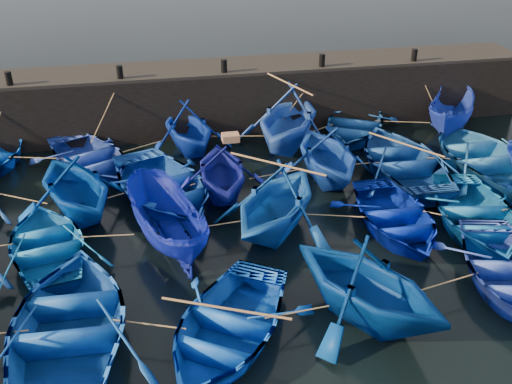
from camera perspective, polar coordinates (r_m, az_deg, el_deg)
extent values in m
plane|color=black|center=(15.63, 2.32, -7.85)|extent=(120.00, 120.00, 0.00)
cube|color=black|center=(24.23, -3.43, 9.40)|extent=(26.00, 2.50, 2.50)
cube|color=black|center=(23.83, -3.52, 12.36)|extent=(26.00, 2.50, 0.12)
cylinder|color=black|center=(23.21, -23.49, 10.38)|extent=(0.24, 0.24, 0.50)
cylinder|color=black|center=(22.70, -13.46, 11.60)|extent=(0.24, 0.24, 0.50)
cylinder|color=black|center=(22.88, -3.22, 12.48)|extent=(0.24, 0.24, 0.50)
cylinder|color=black|center=(23.75, 6.62, 12.95)|extent=(0.24, 0.24, 0.50)
cylinder|color=black|center=(25.23, 15.55, 13.07)|extent=(0.24, 0.24, 0.50)
imported|color=#1F3A9D|center=(21.41, -16.32, 3.30)|extent=(5.21, 5.79, 0.99)
imported|color=#092BA4|center=(22.00, -6.86, 6.49)|extent=(4.09, 4.49, 2.03)
imported|color=blue|center=(22.13, 3.25, 7.53)|extent=(6.07, 6.31, 2.55)
imported|color=navy|center=(23.84, 9.78, 6.75)|extent=(5.31, 5.87, 1.00)
imported|color=navy|center=(24.84, 18.96, 7.37)|extent=(3.94, 4.53, 1.70)
imported|color=#00338C|center=(18.28, -17.65, 0.69)|extent=(5.05, 5.35, 2.23)
imported|color=#1041A8|center=(18.67, -9.34, 0.48)|extent=(5.54, 6.51, 1.15)
imported|color=navy|center=(18.66, -3.40, 2.27)|extent=(3.44, 3.93, 1.98)
imported|color=#0F3996|center=(19.71, 7.20, 3.92)|extent=(3.74, 4.29, 2.17)
imported|color=navy|center=(20.92, 14.51, 3.15)|extent=(4.07, 5.58, 1.13)
imported|color=#1E62A0|center=(22.07, 21.83, 3.38)|extent=(4.26, 5.81, 1.17)
imported|color=#0C5CB8|center=(16.90, -20.12, -4.88)|extent=(3.95, 4.86, 0.89)
imported|color=#081488|center=(16.27, -9.03, -3.05)|extent=(2.76, 4.58, 1.66)
imported|color=#104FB5|center=(16.57, 2.02, -0.80)|extent=(5.61, 5.71, 2.28)
imported|color=#001691|center=(17.55, 13.71, -2.41)|extent=(3.26, 4.50, 0.92)
imported|color=#0A5495|center=(18.30, 21.08, -2.10)|extent=(4.40, 5.49, 1.01)
imported|color=#0A3D92|center=(13.77, -18.06, -12.46)|extent=(4.16, 5.67, 1.15)
imported|color=#073EBC|center=(13.24, -3.01, -13.22)|extent=(5.27, 5.68, 0.96)
imported|color=navy|center=(13.66, 11.09, -8.84)|extent=(5.37, 5.54, 2.22)
imported|color=#233DA8|center=(16.17, 23.98, -7.22)|extent=(4.32, 5.32, 0.97)
cube|color=#9A6743|center=(18.22, -2.57, 5.46)|extent=(0.55, 0.41, 0.24)
cylinder|color=tan|center=(21.90, -21.12, 3.21)|extent=(1.92, 0.56, 0.04)
cylinder|color=tan|center=(21.71, -11.48, 4.44)|extent=(1.87, 0.98, 0.04)
cylinder|color=tan|center=(22.21, -1.77, 5.61)|extent=(2.06, 0.42, 0.04)
cylinder|color=tan|center=(23.08, 6.59, 6.35)|extent=(1.17, 0.66, 0.04)
cylinder|color=tan|center=(24.31, 14.42, 6.81)|extent=(2.15, 0.65, 0.04)
cylinder|color=tan|center=(19.27, -22.36, -0.59)|extent=(1.67, 1.03, 0.04)
cylinder|color=tan|center=(18.56, -13.35, -0.21)|extent=(0.85, 0.37, 0.04)
cylinder|color=tan|center=(18.74, -6.33, 0.75)|extent=(0.18, 0.09, 0.04)
cylinder|color=tan|center=(19.32, 2.01, 1.83)|extent=(1.92, 0.40, 0.04)
cylinder|color=tan|center=(20.39, 10.89, 2.83)|extent=(1.02, 0.06, 0.04)
cylinder|color=tan|center=(21.46, 18.26, 3.21)|extent=(1.16, 0.35, 0.04)
cylinder|color=tan|center=(16.55, -14.64, -4.26)|extent=(1.48, 0.20, 0.04)
cylinder|color=tan|center=(16.57, -3.40, -3.21)|extent=(1.42, 0.16, 0.04)
cylinder|color=tan|center=(17.10, 7.98, -2.36)|extent=(1.75, 0.56, 0.04)
cylinder|color=tan|center=(17.86, 17.50, -2.08)|extent=(0.60, 0.45, 0.04)
cylinder|color=tan|center=(13.38, -10.70, -12.86)|extent=(1.65, 0.67, 0.04)
cylinder|color=tan|center=(13.50, 4.17, -11.87)|extent=(1.57, 0.16, 0.04)
cylinder|color=tan|center=(14.97, 17.95, -8.78)|extent=(2.30, 0.50, 0.04)
cylinder|color=tan|center=(23.37, -24.26, 6.96)|extent=(1.08, 0.60, 2.09)
cylinder|color=tan|center=(22.54, -14.79, 7.84)|extent=(1.37, 1.12, 2.09)
cylinder|color=tan|center=(23.04, -5.15, 9.15)|extent=(1.70, 0.16, 2.09)
cylinder|color=tan|center=(23.57, 4.56, 9.64)|extent=(1.85, 0.55, 2.09)
cylinder|color=tan|center=(24.27, 7.78, 10.05)|extent=(1.18, 0.16, 2.09)
cylinder|color=tan|center=(25.54, 16.61, 10.07)|extent=(1.13, 0.55, 2.09)
cylinder|color=#99724C|center=(21.69, 3.35, 10.74)|extent=(1.08, 2.84, 0.06)
cylinder|color=#99724C|center=(20.67, 14.71, 4.64)|extent=(1.77, 2.49, 0.06)
cylinder|color=#99724C|center=(16.02, 2.09, 2.83)|extent=(2.34, 1.97, 0.06)
cylinder|color=#99724C|center=(12.91, -3.07, -11.54)|extent=(2.74, 1.32, 0.06)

